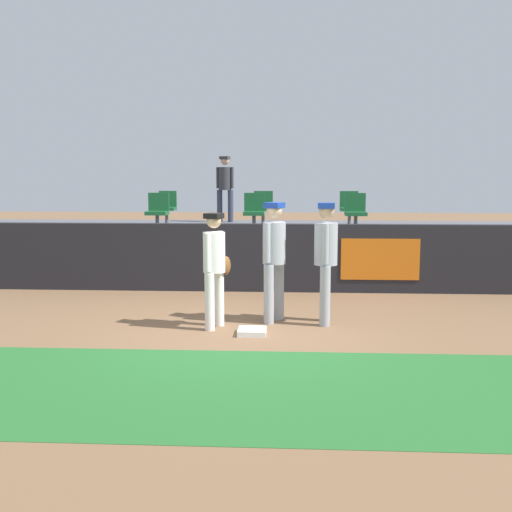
# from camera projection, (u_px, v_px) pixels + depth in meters

# --- Properties ---
(ground_plane) EXTENTS (60.00, 60.00, 0.00)m
(ground_plane) POSITION_uv_depth(u_px,v_px,m) (236.00, 333.00, 8.72)
(ground_plane) COLOR brown
(grass_foreground_strip) EXTENTS (18.00, 2.80, 0.01)m
(grass_foreground_strip) POSITION_uv_depth(u_px,v_px,m) (217.00, 388.00, 6.44)
(grass_foreground_strip) COLOR #26662B
(grass_foreground_strip) RESTS_ON ground_plane
(first_base) EXTENTS (0.40, 0.40, 0.08)m
(first_base) POSITION_uv_depth(u_px,v_px,m) (252.00, 332.00, 8.65)
(first_base) COLOR white
(first_base) RESTS_ON ground_plane
(player_fielder_home) EXTENTS (0.46, 0.49, 1.71)m
(player_fielder_home) POSITION_uv_depth(u_px,v_px,m) (215.00, 262.00, 8.90)
(player_fielder_home) COLOR white
(player_fielder_home) RESTS_ON ground_plane
(player_runner_visitor) EXTENTS (0.47, 0.47, 1.85)m
(player_runner_visitor) POSITION_uv_depth(u_px,v_px,m) (274.00, 253.00, 9.28)
(player_runner_visitor) COLOR #9EA3AD
(player_runner_visitor) RESTS_ON ground_plane
(player_coach_visitor) EXTENTS (0.38, 0.52, 1.85)m
(player_coach_visitor) POSITION_uv_depth(u_px,v_px,m) (326.00, 254.00, 9.17)
(player_coach_visitor) COLOR #9EA3AD
(player_coach_visitor) RESTS_ON ground_plane
(field_wall) EXTENTS (18.00, 0.26, 1.33)m
(field_wall) POSITION_uv_depth(u_px,v_px,m) (251.00, 258.00, 11.88)
(field_wall) COLOR black
(field_wall) RESTS_ON ground_plane
(bleacher_platform) EXTENTS (18.00, 4.80, 1.05)m
(bleacher_platform) POSITION_uv_depth(u_px,v_px,m) (258.00, 249.00, 14.44)
(bleacher_platform) COLOR #59595E
(bleacher_platform) RESTS_ON ground_plane
(seat_back_center) EXTENTS (0.47, 0.44, 0.84)m
(seat_back_center) POSITION_uv_depth(u_px,v_px,m) (263.00, 206.00, 14.97)
(seat_back_center) COLOR #4C4C51
(seat_back_center) RESTS_ON bleacher_platform
(seat_front_center) EXTENTS (0.45, 0.44, 0.84)m
(seat_front_center) POSITION_uv_depth(u_px,v_px,m) (254.00, 210.00, 13.19)
(seat_front_center) COLOR #4C4C51
(seat_front_center) RESTS_ON bleacher_platform
(seat_back_left) EXTENTS (0.44, 0.44, 0.84)m
(seat_back_left) POSITION_uv_depth(u_px,v_px,m) (167.00, 206.00, 15.10)
(seat_back_left) COLOR #4C4C51
(seat_back_left) RESTS_ON bleacher_platform
(seat_back_right) EXTENTS (0.45, 0.44, 0.84)m
(seat_back_right) POSITION_uv_depth(u_px,v_px,m) (349.00, 206.00, 14.85)
(seat_back_right) COLOR #4C4C51
(seat_back_right) RESTS_ON bleacher_platform
(seat_front_left) EXTENTS (0.46, 0.44, 0.84)m
(seat_front_left) POSITION_uv_depth(u_px,v_px,m) (158.00, 210.00, 13.31)
(seat_front_left) COLOR #4C4C51
(seat_front_left) RESTS_ON bleacher_platform
(seat_front_right) EXTENTS (0.45, 0.44, 0.84)m
(seat_front_right) POSITION_uv_depth(u_px,v_px,m) (355.00, 210.00, 13.07)
(seat_front_right) COLOR #4C4C51
(seat_front_right) RESTS_ON bleacher_platform
(spectator_hooded) EXTENTS (0.47, 0.40, 1.72)m
(spectator_hooded) POSITION_uv_depth(u_px,v_px,m) (225.00, 184.00, 15.93)
(spectator_hooded) COLOR #33384C
(spectator_hooded) RESTS_ON bleacher_platform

